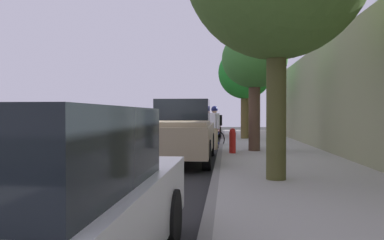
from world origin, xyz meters
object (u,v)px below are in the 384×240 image
parked_pickup_tan_mid (180,132)px  street_tree_corner (245,74)px  street_tree_far_end (254,61)px  bicycle_at_curb (210,140)px  cyclist_with_backpack (215,123)px  parked_sedan_white_second (27,212)px  pedestrian_on_phone (276,123)px  fire_hydrant (233,140)px  parked_sedan_red_far (204,126)px

parked_pickup_tan_mid → street_tree_corner: 9.53m
street_tree_far_end → bicycle_at_curb: bearing=124.3°
street_tree_far_end → cyclist_with_backpack: bearing=125.8°
parked_sedan_white_second → pedestrian_on_phone: bearing=74.1°
street_tree_far_end → fire_hydrant: (-0.79, -0.90, -2.79)m
parked_sedan_red_far → street_tree_corner: street_tree_corner is taller
bicycle_at_curb → street_tree_far_end: street_tree_far_end is taller
bicycle_at_curb → street_tree_corner: 5.70m
parked_sedan_white_second → bicycle_at_curb: (0.75, 13.36, -0.38)m
parked_pickup_tan_mid → pedestrian_on_phone: (3.27, 2.60, 0.25)m
parked_pickup_tan_mid → fire_hydrant: parked_pickup_tan_mid is taller
cyclist_with_backpack → fire_hydrant: cyclist_with_backpack is taller
parked_pickup_tan_mid → parked_sedan_red_far: bearing=89.6°
street_tree_corner → fire_hydrant: street_tree_corner is taller
pedestrian_on_phone → parked_pickup_tan_mid: bearing=-141.6°
parked_pickup_tan_mid → bicycle_at_curb: size_ratio=4.20×
cyclist_with_backpack → street_tree_corner: street_tree_corner is taller
parked_pickup_tan_mid → street_tree_corner: (2.42, 8.80, 2.76)m
parked_sedan_white_second → parked_pickup_tan_mid: parked_pickup_tan_mid is taller
bicycle_at_curb → pedestrian_on_phone: pedestrian_on_phone is taller
parked_pickup_tan_mid → street_tree_far_end: street_tree_far_end is taller
fire_hydrant → bicycle_at_curb: bearing=104.9°
street_tree_far_end → parked_sedan_red_far: bearing=105.0°
bicycle_at_curb → parked_pickup_tan_mid: bearing=-99.4°
parked_sedan_white_second → bicycle_at_curb: bearing=86.8°
parked_pickup_tan_mid → bicycle_at_curb: bearing=80.6°
parked_sedan_white_second → cyclist_with_backpack: (0.97, 12.93, 0.36)m
parked_pickup_tan_mid → parked_sedan_red_far: size_ratio=1.18×
parked_sedan_red_far → pedestrian_on_phone: pedestrian_on_phone is taller
cyclist_with_backpack → pedestrian_on_phone: bearing=-31.6°
pedestrian_on_phone → cyclist_with_backpack: bearing=148.4°
street_tree_corner → fire_hydrant: (-0.79, -7.71, -3.07)m
parked_sedan_red_far → street_tree_far_end: street_tree_far_end is taller
parked_sedan_white_second → street_tree_far_end: (2.44, 10.89, 2.62)m
parked_sedan_white_second → pedestrian_on_phone: 11.97m
parked_pickup_tan_mid → bicycle_at_curb: (0.74, 4.45, -0.52)m
cyclist_with_backpack → street_tree_far_end: size_ratio=0.42×
cyclist_with_backpack → street_tree_corner: bearing=72.9°
street_tree_far_end → pedestrian_on_phone: 2.45m
parked_sedan_white_second → street_tree_corner: (2.44, 17.70, 2.90)m
fire_hydrant → parked_sedan_white_second: bearing=-99.4°
cyclist_with_backpack → parked_sedan_white_second: bearing=-94.3°
parked_sedan_red_far → fire_hydrant: (1.56, -9.68, -0.17)m
bicycle_at_curb → cyclist_with_backpack: 0.88m
street_tree_corner → parked_sedan_red_far: bearing=140.0°
street_tree_corner → street_tree_far_end: bearing=-90.0°
parked_sedan_white_second → street_tree_far_end: bearing=77.4°
street_tree_corner → parked_pickup_tan_mid: bearing=-105.4°
parked_sedan_red_far → bicycle_at_curb: (0.67, -6.32, -0.38)m
street_tree_corner → pedestrian_on_phone: (0.85, -6.20, -2.51)m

